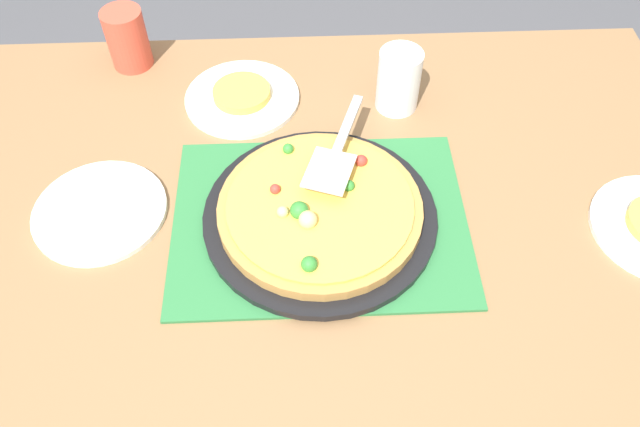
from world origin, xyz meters
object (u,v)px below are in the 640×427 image
plate_side (100,211)px  cup_near (399,80)px  served_slice_right (242,93)px  plate_far_right (242,98)px  pizza_server (337,150)px  cup_far (127,39)px  pizza (320,209)px  pizza_pan (320,216)px

plate_side → cup_near: cup_near is taller
plate_side → served_slice_right: served_slice_right is taller
plate_far_right → pizza_server: 0.28m
served_slice_right → cup_far: cup_far is taller
pizza → pizza_pan: bearing=34.3°
pizza_pan → pizza_server: size_ratio=1.64×
plate_side → served_slice_right: size_ratio=2.00×
cup_far → pizza: bearing=-49.6°
cup_far → served_slice_right: bearing=-28.6°
pizza_pan → plate_side: size_ratio=1.73×
pizza_server → pizza: bearing=-109.6°
pizza → cup_near: bearing=60.3°
pizza → plate_far_right: pizza is taller
plate_far_right → pizza_server: size_ratio=0.95×
pizza → served_slice_right: bearing=114.2°
pizza_pan → cup_far: cup_far is taller
pizza_pan → cup_near: cup_near is taller
pizza_pan → pizza_server: pizza_server is taller
pizza_server → served_slice_right: bearing=128.8°
plate_side → cup_far: 0.40m
plate_far_right → cup_near: (0.30, -0.03, 0.06)m
served_slice_right → cup_near: bearing=-5.0°
pizza_pan → cup_near: size_ratio=3.17×
pizza_pan → pizza: pizza is taller
plate_far_right → plate_side: bearing=-129.9°
pizza_pan → pizza: (-0.00, -0.00, 0.02)m
plate_far_right → cup_far: cup_far is taller
plate_far_right → pizza_server: pizza_server is taller
cup_far → plate_far_right: bearing=-28.6°
pizza_pan → served_slice_right: (-0.14, 0.30, 0.01)m
plate_side → pizza_server: bearing=8.6°
cup_near → cup_far: size_ratio=1.00×
cup_near → pizza: bearing=-119.7°
pizza → plate_side: 0.37m
plate_far_right → served_slice_right: size_ratio=2.00×
plate_far_right → plate_side: same height
cup_near → plate_side: bearing=-154.8°
cup_near → cup_far: 0.54m
pizza → cup_near: (0.16, 0.28, 0.03)m
cup_far → pizza_server: size_ratio=0.52×
pizza_server → cup_near: bearing=55.9°
pizza_pan → cup_far: bearing=130.4°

